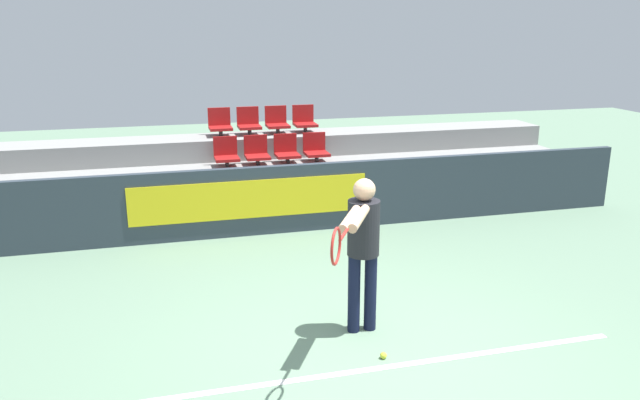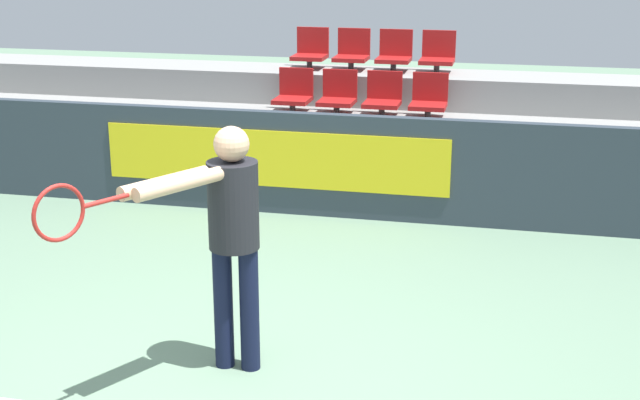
% 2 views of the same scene
% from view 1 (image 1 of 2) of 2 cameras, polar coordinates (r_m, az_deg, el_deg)
% --- Properties ---
extents(ground_plane, '(30.00, 30.00, 0.00)m').
position_cam_1_polar(ground_plane, '(6.43, 4.67, -13.64)').
color(ground_plane, slate).
extents(court_baseline, '(4.97, 0.08, 0.01)m').
position_cam_1_polar(court_baseline, '(6.17, 5.68, -15.01)').
color(court_baseline, white).
rests_on(court_baseline, ground).
extents(barrier_wall, '(11.44, 0.14, 1.07)m').
position_cam_1_polar(barrier_wall, '(9.66, -2.85, 0.12)').
color(barrier_wall, '#2D3842').
rests_on(barrier_wall, ground).
extents(bleacher_tier_front, '(11.04, 0.86, 0.39)m').
position_cam_1_polar(bleacher_tier_front, '(10.24, -3.34, -0.95)').
color(bleacher_tier_front, gray).
rests_on(bleacher_tier_front, ground).
extents(bleacher_tier_middle, '(11.04, 0.86, 0.77)m').
position_cam_1_polar(bleacher_tier_middle, '(11.00, -4.25, 1.28)').
color(bleacher_tier_middle, gray).
rests_on(bleacher_tier_middle, ground).
extents(bleacher_tier_back, '(11.04, 0.86, 1.16)m').
position_cam_1_polar(bleacher_tier_back, '(11.78, -5.05, 3.22)').
color(bleacher_tier_back, gray).
rests_on(bleacher_tier_back, ground).
extents(stadium_chair_0, '(0.41, 0.43, 0.49)m').
position_cam_1_polar(stadium_chair_0, '(10.12, -7.92, 1.08)').
color(stadium_chair_0, '#333333').
rests_on(stadium_chair_0, bleacher_tier_front).
extents(stadium_chair_1, '(0.41, 0.43, 0.49)m').
position_cam_1_polar(stadium_chair_1, '(10.19, -4.96, 1.28)').
color(stadium_chair_1, '#333333').
rests_on(stadium_chair_1, bleacher_tier_front).
extents(stadium_chair_2, '(0.41, 0.43, 0.49)m').
position_cam_1_polar(stadium_chair_2, '(10.29, -2.06, 1.47)').
color(stadium_chair_2, '#333333').
rests_on(stadium_chair_2, bleacher_tier_front).
extents(stadium_chair_3, '(0.41, 0.43, 0.49)m').
position_cam_1_polar(stadium_chair_3, '(10.42, 0.79, 1.66)').
color(stadium_chair_3, '#333333').
rests_on(stadium_chair_3, bleacher_tier_front).
extents(stadium_chair_4, '(0.41, 0.43, 0.49)m').
position_cam_1_polar(stadium_chair_4, '(10.87, -8.56, 4.18)').
color(stadium_chair_4, '#333333').
rests_on(stadium_chair_4, bleacher_tier_middle).
extents(stadium_chair_5, '(0.41, 0.43, 0.49)m').
position_cam_1_polar(stadium_chair_5, '(10.93, -5.80, 4.35)').
color(stadium_chair_5, '#333333').
rests_on(stadium_chair_5, bleacher_tier_middle).
extents(stadium_chair_6, '(0.41, 0.43, 0.49)m').
position_cam_1_polar(stadium_chair_6, '(11.03, -3.07, 4.50)').
color(stadium_chair_6, '#333333').
rests_on(stadium_chair_6, bleacher_tier_middle).
extents(stadium_chair_7, '(0.41, 0.43, 0.49)m').
position_cam_1_polar(stadium_chair_7, '(11.14, -0.39, 4.65)').
color(stadium_chair_7, '#333333').
rests_on(stadium_chair_7, bleacher_tier_middle).
extents(stadium_chair_8, '(0.41, 0.43, 0.49)m').
position_cam_1_polar(stadium_chair_8, '(11.64, -9.13, 6.87)').
color(stadium_chair_8, '#333333').
rests_on(stadium_chair_8, bleacher_tier_back).
extents(stadium_chair_9, '(0.41, 0.43, 0.49)m').
position_cam_1_polar(stadium_chair_9, '(11.71, -6.53, 7.02)').
color(stadium_chair_9, '#333333').
rests_on(stadium_chair_9, bleacher_tier_back).
extents(stadium_chair_10, '(0.41, 0.43, 0.49)m').
position_cam_1_polar(stadium_chair_10, '(11.79, -3.96, 7.15)').
color(stadium_chair_10, '#333333').
rests_on(stadium_chair_10, bleacher_tier_back).
extents(stadium_chair_11, '(0.41, 0.43, 0.49)m').
position_cam_1_polar(stadium_chair_11, '(11.90, -1.43, 7.26)').
color(stadium_chair_11, '#333333').
rests_on(stadium_chair_11, bleacher_tier_back).
extents(tennis_player, '(0.87, 1.41, 1.67)m').
position_cam_1_polar(tennis_player, '(6.35, 3.86, -3.69)').
color(tennis_player, black).
rests_on(tennis_player, ground).
extents(tennis_ball, '(0.07, 0.07, 0.07)m').
position_cam_1_polar(tennis_ball, '(6.31, 5.82, -13.96)').
color(tennis_ball, '#CCDB33').
rests_on(tennis_ball, ground).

